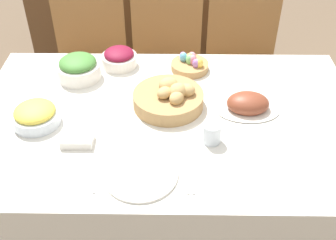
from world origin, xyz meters
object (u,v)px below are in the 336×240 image
at_px(pineapple_bowl, 35,115).
at_px(knife, 186,175).
at_px(green_salad_bowl, 78,68).
at_px(dinner_plate, 141,174).
at_px(chair_far_center, 165,55).
at_px(fork, 96,174).
at_px(beet_salad_bowl, 119,58).
at_px(spoon, 194,175).
at_px(chair_far_right, 243,55).
at_px(ham_platter, 248,104).
at_px(bread_basket, 170,98).
at_px(chair_far_left, 91,54).
at_px(egg_basket, 190,64).
at_px(butter_dish, 77,140).
at_px(sideboard, 134,13).
at_px(drinking_cup, 212,133).

xyz_separation_m(pineapple_bowl, knife, (0.58, -0.28, -0.04)).
xyz_separation_m(green_salad_bowl, dinner_plate, (0.32, -0.61, -0.05)).
xyz_separation_m(chair_far_center, fork, (-0.21, -1.19, 0.22)).
bearing_deg(beet_salad_bowl, spoon, -65.23).
relative_size(chair_far_right, spoon, 5.90).
bearing_deg(ham_platter, green_salad_bowl, 162.27).
xyz_separation_m(chair_far_center, spoon, (0.12, -1.19, 0.22)).
relative_size(bread_basket, fork, 1.71).
xyz_separation_m(chair_far_center, bread_basket, (0.04, -0.80, 0.26)).
height_order(chair_far_center, pineapple_bowl, chair_far_center).
distance_m(chair_far_left, spoon, 1.34).
bearing_deg(dinner_plate, egg_basket, 74.60).
xyz_separation_m(ham_platter, knife, (-0.26, -0.37, -0.02)).
distance_m(dinner_plate, knife, 0.15).
xyz_separation_m(egg_basket, ham_platter, (0.23, -0.31, -0.00)).
distance_m(chair_far_right, green_salad_bowl, 1.06).
distance_m(chair_far_left, butter_dish, 1.07).
distance_m(pineapple_bowl, butter_dish, 0.22).
height_order(bread_basket, knife, bread_basket).
bearing_deg(egg_basket, pineapple_bowl, -146.72).
height_order(ham_platter, butter_dish, ham_platter).
xyz_separation_m(egg_basket, fork, (-0.34, -0.68, -0.03)).
height_order(chair_far_left, sideboard, chair_far_left).
relative_size(bread_basket, dinner_plate, 1.12).
distance_m(chair_far_right, spoon, 1.26).
height_order(beet_salad_bowl, pineapple_bowl, beet_salad_bowl).
bearing_deg(drinking_cup, chair_far_left, 122.00).
distance_m(chair_far_center, drinking_cup, 1.06).
bearing_deg(chair_far_right, chair_far_center, 179.42).
relative_size(egg_basket, spoon, 1.03).
xyz_separation_m(egg_basket, butter_dish, (-0.43, -0.52, -0.01)).
xyz_separation_m(sideboard, knife, (0.34, -1.90, 0.28)).
relative_size(dinner_plate, drinking_cup, 3.27).
xyz_separation_m(chair_far_left, knife, (0.53, -1.19, 0.22)).
height_order(bread_basket, butter_dish, bread_basket).
bearing_deg(egg_basket, spoon, -90.28).
relative_size(sideboard, dinner_plate, 5.59).
bearing_deg(spoon, egg_basket, 93.98).
relative_size(fork, butter_dish, 1.44).
xyz_separation_m(sideboard, fork, (0.03, -1.90, 0.28)).
bearing_deg(spoon, chair_far_right, 78.32).
height_order(bread_basket, beet_salad_bowl, bread_basket).
relative_size(knife, drinking_cup, 2.15).
xyz_separation_m(chair_far_right, sideboard, (-0.71, 0.71, -0.06)).
relative_size(chair_far_left, bread_basket, 3.45).
relative_size(spoon, drinking_cup, 2.15).
distance_m(chair_far_right, beet_salad_bowl, 0.86).
distance_m(chair_far_center, egg_basket, 0.58).
bearing_deg(bread_basket, chair_far_center, 92.64).
bearing_deg(sideboard, spoon, -79.12).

